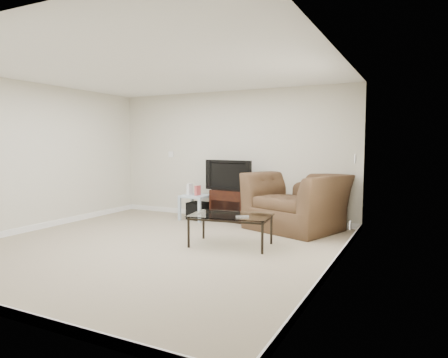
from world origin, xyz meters
The scene contains 18 objects.
floor centered at (0.00, 0.00, 0.00)m, with size 5.00×5.00×0.00m, color tan.
ceiling centered at (0.00, 0.00, 2.50)m, with size 5.00×5.00×0.00m, color white.
wall_back centered at (0.00, 2.50, 1.25)m, with size 5.00×0.02×2.50m, color silver.
wall_left centered at (-2.50, 0.00, 1.25)m, with size 0.02×5.00×2.50m, color silver.
wall_right centered at (2.50, 0.00, 1.25)m, with size 0.02×5.00×2.50m, color silver.
plate_back centered at (-1.40, 2.49, 1.25)m, with size 0.12×0.02×0.12m, color white.
plate_right_switch centered at (2.49, 1.60, 1.25)m, with size 0.02×0.09×0.13m, color white.
plate_right_outlet centered at (2.49, 1.30, 0.30)m, with size 0.02×0.08×0.12m, color white.
tv_stand centered at (0.12, 2.28, 0.30)m, with size 0.71×0.49×0.59m, color black, non-canonical shape.
dvd_player centered at (0.12, 2.24, 0.49)m, with size 0.38×0.27×0.05m, color black.
television centered at (0.12, 2.25, 0.88)m, with size 0.93×0.19×0.57m, color black.
side_table centered at (-0.54, 2.05, 0.24)m, with size 0.50×0.50×0.48m, color silver, non-canonical shape.
subwoofer centered at (-0.51, 2.07, 0.17)m, with size 0.33×0.33×0.33m, color black.
game_console centered at (-0.66, 2.03, 0.59)m, with size 0.05×0.16×0.22m, color white.
game_case centered at (-0.48, 2.03, 0.57)m, with size 0.05×0.14×0.19m, color #CC4C4C.
recliner centered at (1.47, 2.05, 0.65)m, with size 1.49×0.97×1.30m, color #49341D.
coffee_table centered at (0.95, 0.52, 0.23)m, with size 1.15×0.65×0.45m, color black, non-canonical shape.
remote centered at (1.17, 0.43, 0.46)m, with size 0.18×0.05×0.02m, color #B2B2B7.
Camera 1 is at (3.39, -4.59, 1.47)m, focal length 32.00 mm.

